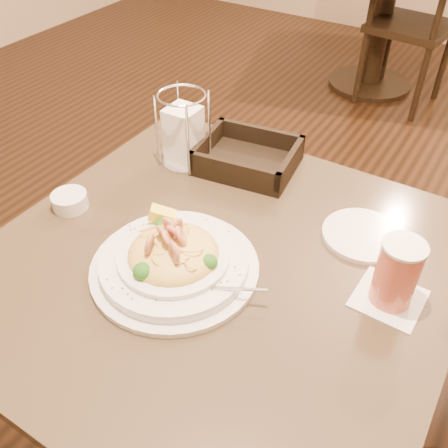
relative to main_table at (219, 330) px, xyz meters
The scene contains 10 objects.
ground 0.49m from the main_table, ahead, with size 7.00×7.00×0.00m, color black.
main_table is the anchor object (origin of this frame).
background_table 2.54m from the main_table, 99.85° to the left, with size 1.11×1.11×0.72m.
dining_chair_far 2.34m from the main_table, 95.67° to the left, with size 0.47×0.47×0.93m.
pasta_bowl 0.27m from the main_table, 130.18° to the right, with size 0.36×0.33×0.11m.
drink_glass 0.44m from the main_table, 13.91° to the left, with size 0.12×0.12×0.14m.
bread_basket 0.42m from the main_table, 110.30° to the left, with size 0.26×0.22×0.06m.
napkin_caddy 0.48m from the main_table, 135.77° to the left, with size 0.12×0.12×0.19m.
side_plate 0.39m from the main_table, 44.78° to the left, with size 0.17×0.17×0.01m, color white.
butter_ramekin 0.45m from the main_table, behind, with size 0.08×0.08×0.03m, color white.
Camera 1 is at (0.39, -0.60, 1.42)m, focal length 40.00 mm.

